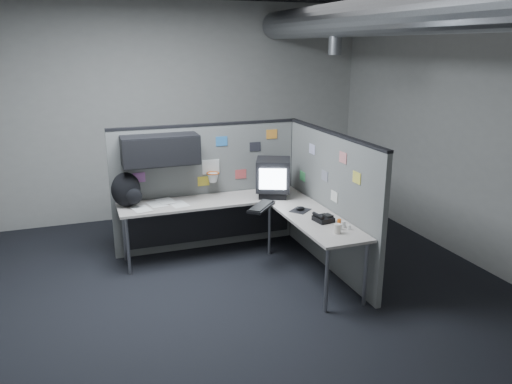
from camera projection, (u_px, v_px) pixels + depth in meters
name	position (u px, v px, depth m)	size (l,w,h in m)	color
room	(297.00, 93.00, 5.10)	(5.62, 5.62, 3.22)	black
partition_back	(196.00, 175.00, 6.25)	(2.44, 0.42, 1.63)	slate
partition_right	(330.00, 201.00, 5.83)	(0.07, 2.23, 1.63)	slate
desk	(240.00, 213.00, 6.01)	(2.31, 2.11, 0.73)	#B2A9A1
monitor	(273.00, 177.00, 6.25)	(0.55, 0.55, 0.47)	black
keyboard	(261.00, 207.00, 5.82)	(0.45, 0.47, 0.04)	black
mouse	(300.00, 209.00, 5.74)	(0.29, 0.28, 0.05)	black
phone	(323.00, 218.00, 5.39)	(0.20, 0.22, 0.09)	black
bottles	(342.00, 225.00, 5.20)	(0.13, 0.16, 0.08)	silver
cup	(337.00, 229.00, 5.04)	(0.07, 0.07, 0.10)	beige
papers	(161.00, 205.00, 5.95)	(0.69, 0.51, 0.01)	white
backpack	(127.00, 190.00, 5.83)	(0.39, 0.35, 0.41)	black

